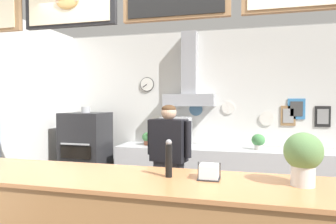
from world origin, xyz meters
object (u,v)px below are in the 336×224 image
at_px(potted_basil, 147,138).
at_px(pepper_grinder, 169,158).
at_px(espresso_machine, 176,132).
at_px(basil_vase, 303,157).
at_px(pizza_oven, 86,156).
at_px(napkin_holder, 209,172).
at_px(shop_worker, 169,165).
at_px(potted_sage, 258,141).

bearing_deg(potted_basil, pepper_grinder, -68.17).
xyz_separation_m(espresso_machine, pepper_grinder, (0.51, -2.48, 0.07)).
relative_size(espresso_machine, basil_vase, 1.30).
height_order(pepper_grinder, basil_vase, basil_vase).
bearing_deg(potted_basil, pizza_oven, -164.57).
distance_m(espresso_machine, basil_vase, 2.87).
bearing_deg(espresso_machine, napkin_holder, -71.72).
relative_size(pizza_oven, napkin_holder, 9.17).
bearing_deg(potted_basil, basil_vase, -52.27).
xyz_separation_m(potted_basil, basil_vase, (1.94, -2.51, 0.24)).
bearing_deg(pizza_oven, potted_basil, 15.43).
relative_size(shop_worker, pepper_grinder, 5.53).
bearing_deg(espresso_machine, basil_vase, -59.69).
distance_m(napkin_holder, basil_vase, 0.65).
height_order(pizza_oven, espresso_machine, pizza_oven).
height_order(espresso_machine, potted_sage, espresso_machine).
relative_size(shop_worker, napkin_holder, 9.47).
bearing_deg(basil_vase, pizza_oven, 142.42).
bearing_deg(pizza_oven, espresso_machine, 9.22).
xyz_separation_m(pizza_oven, napkin_holder, (2.28, -2.23, 0.39)).
height_order(shop_worker, potted_sage, shop_worker).
bearing_deg(shop_worker, pizza_oven, -16.41).
height_order(potted_sage, pepper_grinder, pepper_grinder).
height_order(napkin_holder, basil_vase, basil_vase).
distance_m(pizza_oven, espresso_machine, 1.54).
xyz_separation_m(shop_worker, potted_basil, (-0.66, 1.17, 0.17)).
relative_size(potted_basil, pepper_grinder, 0.73).
bearing_deg(basil_vase, shop_worker, 133.58).
xyz_separation_m(shop_worker, potted_sage, (1.09, 1.14, 0.18)).
height_order(shop_worker, napkin_holder, shop_worker).
bearing_deg(shop_worker, potted_sage, -121.36).
bearing_deg(potted_basil, potted_sage, -0.88).
relative_size(pizza_oven, potted_sage, 6.54).
distance_m(shop_worker, napkin_holder, 1.50).
xyz_separation_m(pizza_oven, pepper_grinder, (1.98, -2.24, 0.48)).
distance_m(pizza_oven, potted_sage, 2.76).
bearing_deg(espresso_machine, pizza_oven, -170.78).
distance_m(potted_sage, pepper_grinder, 2.60).
height_order(pizza_oven, napkin_holder, pizza_oven).
relative_size(espresso_machine, pepper_grinder, 1.65).
height_order(potted_basil, napkin_holder, napkin_holder).
bearing_deg(pizza_oven, shop_worker, -28.81).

